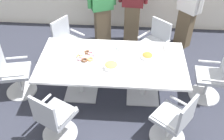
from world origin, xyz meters
TOP-DOWN VIEW (x-y plane):
  - ground_plane at (0.00, 0.00)m, footprint 10.00×10.00m
  - conference_table at (0.00, 0.00)m, footprint 2.40×1.20m
  - office_chair_0 at (1.70, 0.06)m, footprint 0.58×0.58m
  - office_chair_1 at (0.78, 0.98)m, footprint 0.76×0.76m
  - office_chair_2 at (-0.95, 0.91)m, footprint 0.75×0.75m
  - office_chair_3 at (-1.70, -0.07)m, footprint 0.64×0.64m
  - office_chair_4 at (-0.77, -0.99)m, footprint 0.73×0.73m
  - office_chair_5 at (0.95, -0.91)m, footprint 0.76×0.76m
  - person_standing_0 at (-0.32, 1.63)m, footprint 0.59×0.37m
  - person_standing_1 at (0.31, 1.74)m, footprint 0.61×0.26m
  - person_standing_2 at (1.46, 1.67)m, footprint 0.48×0.50m
  - snack_bowl_pretzels at (0.57, 0.11)m, footprint 0.19×0.19m
  - snack_bowl_cookies at (-0.00, -0.19)m, footprint 0.23×0.23m
  - donut_platter at (-0.44, 0.06)m, footprint 0.32×0.32m
  - plate_stack at (0.15, 0.36)m, footprint 0.21×0.21m
  - napkin_pile at (0.97, 0.40)m, footprint 0.19×0.19m

SIDE VIEW (x-z plane):
  - ground_plane at x=0.00m, z-range -0.01..0.00m
  - office_chair_0 at x=1.70m, z-range -0.05..0.86m
  - office_chair_1 at x=0.78m, z-range -0.05..0.86m
  - office_chair_2 at x=-0.95m, z-range -0.05..0.86m
  - office_chair_3 at x=-1.70m, z-range -0.05..0.86m
  - office_chair_4 at x=-0.77m, z-range -0.05..0.86m
  - office_chair_5 at x=0.95m, z-range -0.05..0.86m
  - conference_table at x=0.00m, z-range 0.25..1.00m
  - plate_stack at x=0.15m, z-range 0.75..0.79m
  - donut_platter at x=-0.44m, z-range 0.75..0.79m
  - napkin_pile at x=0.97m, z-range 0.75..0.80m
  - snack_bowl_pretzels at x=0.57m, z-range 0.75..0.84m
  - snack_bowl_cookies at x=0.00m, z-range 0.75..0.85m
  - person_standing_2 at x=1.46m, z-range 0.04..1.78m
  - person_standing_0 at x=-0.32m, z-range 0.04..1.78m
  - person_standing_1 at x=0.31m, z-range 0.05..1.88m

